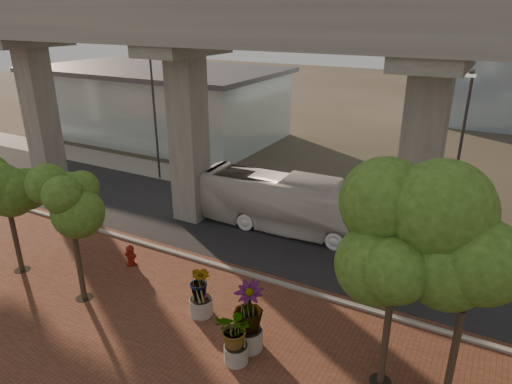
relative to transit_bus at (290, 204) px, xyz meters
The scene contains 18 objects.
ground 3.49m from the transit_bus, 82.69° to the right, with size 160.00×160.00×0.00m, color #353127.
brick_plaza 11.22m from the transit_bus, 87.94° to the right, with size 70.00×13.00×0.06m, color brown.
asphalt_road 1.91m from the transit_bus, 70.31° to the right, with size 90.00×8.00×0.04m, color black.
curb_strip 5.33m from the transit_bus, 85.53° to the right, with size 70.00×0.25×0.16m, color gray.
far_sidewalk 4.64m from the transit_bus, 84.78° to the left, with size 90.00×3.00×0.06m, color gray.
transit_viaduct 5.90m from the transit_bus, 70.31° to the right, with size 72.00×5.60×12.40m.
station_pavilion 23.52m from the transit_bus, 146.69° to the left, with size 23.00×13.00×6.30m.
transit_bus is the anchor object (origin of this frame).
fire_hydrant 8.55m from the transit_bus, 125.37° to the right, with size 0.52×0.47×1.05m.
planter_front 10.37m from the transit_bus, 75.28° to the right, with size 1.83×1.83×2.02m.
planter_right 9.60m from the transit_bus, 73.91° to the right, with size 2.43×2.43×2.60m.
planter_left 8.46m from the transit_bus, 89.24° to the right, with size 2.01×2.01×2.21m.
street_tree_far_west 13.49m from the transit_bus, 132.84° to the right, with size 3.65×3.65×5.85m.
street_tree_near_west 11.34m from the transit_bus, 115.77° to the right, with size 2.99×2.99×5.74m.
street_tree_near_east 11.74m from the transit_bus, 50.29° to the right, with size 4.35×4.35×7.08m.
street_tree_far_east 12.74m from the transit_bus, 43.17° to the right, with size 3.59×3.59×5.97m.
streetlamp_west 12.42m from the transit_bus, 165.56° to the left, with size 0.42×1.23×8.48m.
streetlamp_east 8.84m from the transit_bus, 21.44° to the left, with size 0.43×1.24×8.59m.
Camera 1 is at (8.66, -17.32, 11.06)m, focal length 32.00 mm.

